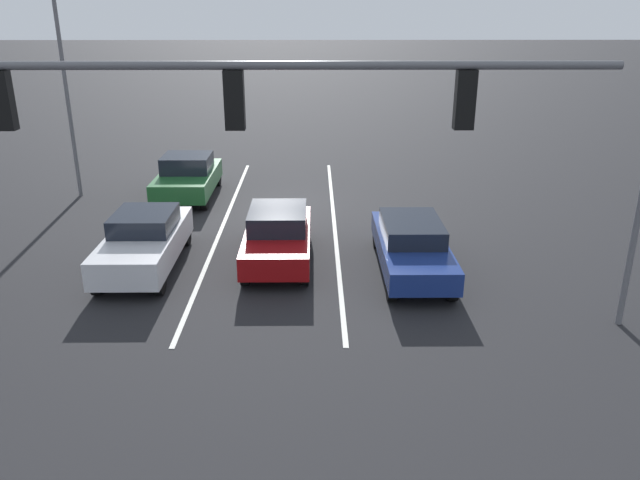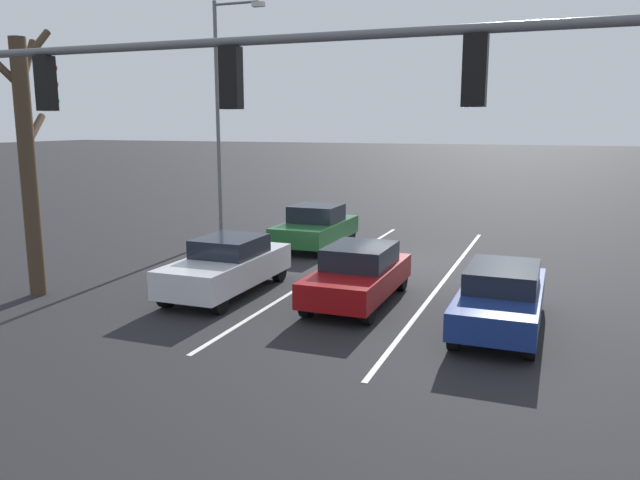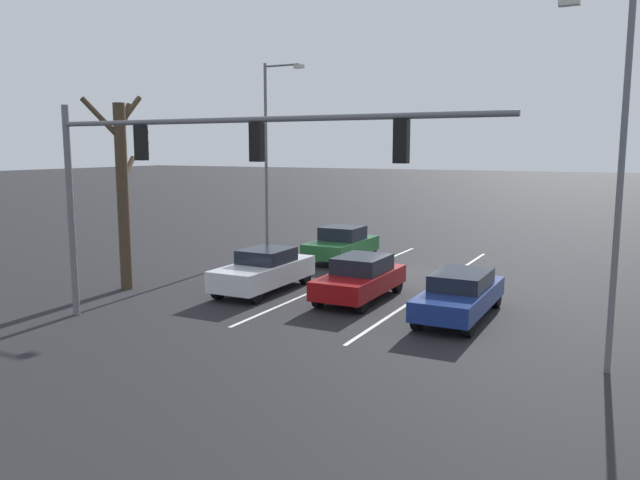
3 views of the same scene
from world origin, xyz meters
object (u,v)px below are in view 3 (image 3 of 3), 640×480
at_px(traffic_signal_gantry, 186,161).
at_px(bare_tree_near, 122,187).
at_px(street_lamp_right_shoulder, 270,146).
at_px(street_lamp_left_shoulder, 615,160).
at_px(car_darkgreen_rightlane_second, 342,244).
at_px(car_silver_rightlane_front, 264,270).
at_px(car_maroon_midlane_front, 360,278).
at_px(car_navy_leftlane_front, 460,294).

xyz_separation_m(traffic_signal_gantry, bare_tree_near, (5.69, -3.40, -1.01)).
distance_m(street_lamp_right_shoulder, street_lamp_left_shoulder, 18.21).
distance_m(car_darkgreen_rightlane_second, street_lamp_left_shoulder, 15.57).
bearing_deg(car_silver_rightlane_front, street_lamp_right_shoulder, -59.91).
height_order(street_lamp_right_shoulder, bare_tree_near, street_lamp_right_shoulder).
relative_size(car_maroon_midlane_front, car_silver_rightlane_front, 0.95).
bearing_deg(street_lamp_right_shoulder, car_maroon_midlane_front, 139.39).
bearing_deg(street_lamp_left_shoulder, car_silver_rightlane_front, -16.73).
height_order(traffic_signal_gantry, street_lamp_right_shoulder, street_lamp_right_shoulder).
distance_m(car_silver_rightlane_front, bare_tree_near, 5.82).
distance_m(car_navy_leftlane_front, car_silver_rightlane_front, 7.09).
bearing_deg(car_darkgreen_rightlane_second, traffic_signal_gantry, 95.46).
relative_size(car_navy_leftlane_front, street_lamp_left_shoulder, 0.56).
bearing_deg(car_maroon_midlane_front, traffic_signal_gantry, 66.61).
xyz_separation_m(car_darkgreen_rightlane_second, street_lamp_right_shoulder, (3.86, -0.19, 4.34)).
distance_m(car_darkgreen_rightlane_second, street_lamp_right_shoulder, 5.81).
relative_size(car_maroon_midlane_front, car_navy_leftlane_front, 0.90).
bearing_deg(car_maroon_midlane_front, street_lamp_right_shoulder, -40.61).
xyz_separation_m(street_lamp_left_shoulder, bare_tree_near, (15.78, -1.40, -1.09)).
bearing_deg(traffic_signal_gantry, car_silver_rightlane_front, -78.98).
height_order(car_silver_rightlane_front, traffic_signal_gantry, traffic_signal_gantry).
relative_size(car_silver_rightlane_front, street_lamp_left_shoulder, 0.53).
distance_m(traffic_signal_gantry, bare_tree_near, 6.70).
bearing_deg(car_darkgreen_rightlane_second, street_lamp_left_shoulder, 138.33).
xyz_separation_m(car_darkgreen_rightlane_second, traffic_signal_gantry, (-1.15, 12.00, 3.92)).
distance_m(car_maroon_midlane_front, street_lamp_left_shoulder, 9.38).
bearing_deg(street_lamp_right_shoulder, traffic_signal_gantry, 112.33).
bearing_deg(street_lamp_left_shoulder, car_navy_leftlane_front, -36.88).
bearing_deg(traffic_signal_gantry, car_navy_leftlane_front, -140.23).
relative_size(traffic_signal_gantry, street_lamp_right_shoulder, 1.45).
bearing_deg(car_silver_rightlane_front, bare_tree_near, 22.72).
bearing_deg(street_lamp_right_shoulder, street_lamp_left_shoulder, 145.99).
distance_m(car_maroon_midlane_front, car_silver_rightlane_front, 3.56).
xyz_separation_m(car_navy_leftlane_front, car_silver_rightlane_front, (7.09, -0.31, 0.02)).
bearing_deg(street_lamp_left_shoulder, bare_tree_near, -5.07).
relative_size(car_darkgreen_rightlane_second, street_lamp_right_shoulder, 0.47).
xyz_separation_m(car_navy_leftlane_front, street_lamp_right_shoulder, (11.05, -7.15, 4.38)).
height_order(car_maroon_midlane_front, street_lamp_right_shoulder, street_lamp_right_shoulder).
bearing_deg(car_maroon_midlane_front, car_navy_leftlane_front, 168.46).
bearing_deg(car_navy_leftlane_front, bare_tree_near, 7.92).
bearing_deg(car_maroon_midlane_front, street_lamp_left_shoulder, 153.68).
bearing_deg(car_maroon_midlane_front, car_silver_rightlane_front, 6.66).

